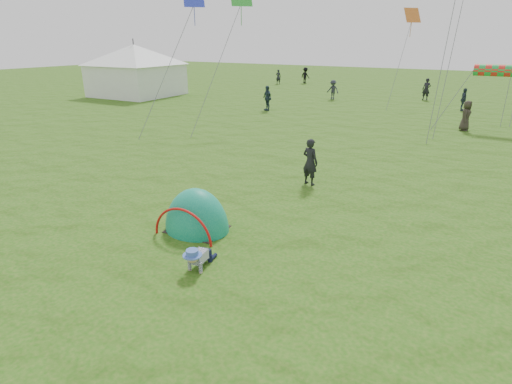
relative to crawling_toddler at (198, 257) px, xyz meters
The scene contains 13 objects.
ground 1.04m from the crawling_toddler, 25.06° to the left, with size 140.00×140.00×0.00m, color #19550C.
crawling_toddler is the anchor object (origin of this frame).
popup_tent 2.00m from the crawling_toddler, 129.52° to the left, with size 1.78×1.47×2.30m, color #00745F.
standing_adult 6.39m from the crawling_toddler, 91.18° to the left, with size 0.60×0.39×1.64m, color black.
event_marquee 31.07m from the crawling_toddler, 138.63° to the left, with size 6.84×6.84×4.70m, color white, non-canonical shape.
crowd_person_0 39.67m from the crawling_toddler, 115.30° to the left, with size 0.58×0.38×1.60m, color black.
crowd_person_2 21.32m from the crawling_toddler, 115.24° to the left, with size 1.02×0.42×1.74m, color #253944.
crowd_person_3 28.01m from the crawling_toddler, 104.69° to the left, with size 1.04×0.59×1.60m, color #292B34.
crowd_person_8 26.45m from the crawling_toddler, 83.59° to the left, with size 0.93×0.39×1.59m, color #2C3845.
crowd_person_9 40.93m from the crawling_toddler, 110.99° to the left, with size 1.15×0.66×1.78m, color black.
crowd_person_10 19.39m from the crawling_toddler, 79.02° to the left, with size 0.80×0.52×1.64m, color #322B23.
crowd_person_12 30.74m from the crawling_toddler, 90.46° to the left, with size 0.65×0.43×1.78m, color black.
diamond_kite_7 29.28m from the crawling_toddler, 93.41° to the left, with size 1.23×1.23×0.00m, color orange.
Camera 1 is at (4.15, -6.37, 4.77)m, focal length 28.00 mm.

